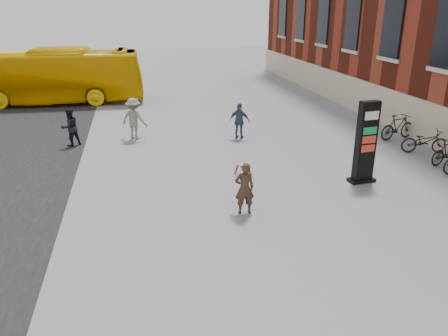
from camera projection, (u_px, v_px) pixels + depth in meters
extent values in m
plane|color=#9E9EA3|center=(235.00, 204.00, 13.22)|extent=(100.00, 100.00, 0.00)
cube|color=beige|center=(405.00, 114.00, 20.18)|extent=(0.18, 44.00, 1.80)
cube|color=black|center=(366.00, 143.00, 14.41)|extent=(0.69, 0.35, 2.78)
cube|color=black|center=(361.00, 180.00, 14.88)|extent=(0.93, 0.54, 0.11)
cube|color=white|center=(369.00, 115.00, 14.08)|extent=(0.53, 0.36, 0.28)
cube|color=#117231|center=(367.00, 129.00, 14.25)|extent=(0.53, 0.36, 0.24)
cube|color=#A2291A|center=(366.00, 138.00, 14.36)|extent=(0.53, 0.36, 0.24)
cube|color=#A2291A|center=(365.00, 147.00, 14.47)|extent=(0.53, 0.36, 0.24)
imported|color=#312216|center=(244.00, 188.00, 12.37)|extent=(0.57, 0.37, 1.55)
cylinder|color=white|center=(245.00, 165.00, 12.13)|extent=(0.22, 0.22, 0.05)
cone|color=white|center=(249.00, 176.00, 12.52)|extent=(0.22, 0.21, 0.38)
cylinder|color=#97361A|center=(249.00, 168.00, 12.44)|extent=(0.12, 0.12, 0.32)
cone|color=white|center=(236.00, 177.00, 12.45)|extent=(0.22, 0.21, 0.38)
cylinder|color=#97361A|center=(236.00, 169.00, 12.37)|extent=(0.12, 0.12, 0.32)
imported|color=#E5B103|center=(43.00, 76.00, 26.03)|extent=(11.84, 3.25, 3.27)
imported|color=black|center=(70.00, 127.00, 18.42)|extent=(0.99, 0.93, 1.61)
imported|color=gray|center=(134.00, 119.00, 19.30)|extent=(1.37, 1.19, 1.84)
imported|color=#384563|center=(240.00, 121.00, 19.42)|extent=(1.01, 0.81, 1.61)
imported|color=black|center=(448.00, 152.00, 16.33)|extent=(1.71, 0.83, 0.99)
imported|color=black|center=(425.00, 141.00, 17.62)|extent=(1.95, 1.08, 0.97)
imported|color=black|center=(398.00, 127.00, 19.38)|extent=(1.95, 0.94, 1.13)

